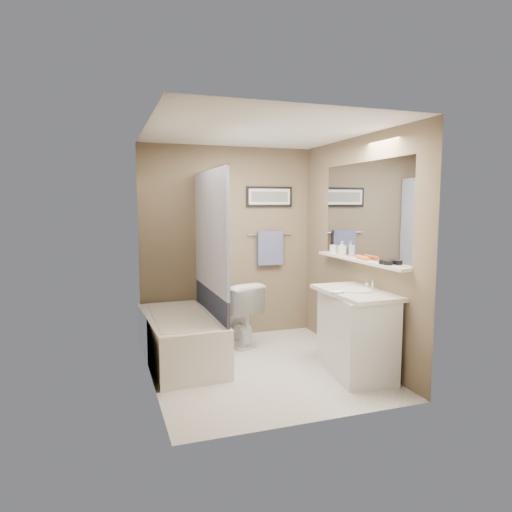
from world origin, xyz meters
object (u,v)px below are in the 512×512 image
object	(u,v)px
glass_jar	(333,249)
soap_bottle	(342,248)
bathtub	(180,339)
vanity	(356,334)
candle_bowl_near	(388,263)
hair_brush_front	(363,258)
candle_bowl_far	(383,262)
toilet	(232,313)

from	to	relation	value
glass_jar	soap_bottle	size ratio (longest dim) A/B	0.63
bathtub	vanity	world-z (taller)	vanity
vanity	candle_bowl_near	xyz separation A→B (m)	(0.19, -0.23, 0.73)
bathtub	vanity	size ratio (longest dim) A/B	1.67
bathtub	hair_brush_front	size ratio (longest dim) A/B	6.82
hair_brush_front	glass_jar	xyz separation A→B (m)	(0.00, 0.63, 0.03)
bathtub	candle_bowl_near	distance (m)	2.29
bathtub	candle_bowl_far	world-z (taller)	candle_bowl_far
candle_bowl_near	candle_bowl_far	world-z (taller)	same
vanity	soap_bottle	world-z (taller)	soap_bottle
bathtub	toilet	world-z (taller)	toilet
candle_bowl_near	toilet	bearing A→B (deg)	125.09
candle_bowl_far	hair_brush_front	world-z (taller)	hair_brush_front
bathtub	hair_brush_front	world-z (taller)	hair_brush_front
glass_jar	toilet	bearing A→B (deg)	156.19
bathtub	vanity	distance (m)	1.84
vanity	candle_bowl_far	world-z (taller)	candle_bowl_far
bathtub	glass_jar	bearing A→B (deg)	-4.87
glass_jar	vanity	bearing A→B (deg)	-102.42
toilet	glass_jar	size ratio (longest dim) A/B	7.67
candle_bowl_far	bathtub	bearing A→B (deg)	149.23
bathtub	hair_brush_front	bearing A→B (deg)	-24.09
hair_brush_front	candle_bowl_near	bearing A→B (deg)	-90.00
candle_bowl_far	hair_brush_front	bearing A→B (deg)	90.00
vanity	candle_bowl_far	size ratio (longest dim) A/B	10.00
vanity	hair_brush_front	xyz separation A→B (m)	(0.19, 0.21, 0.74)
candle_bowl_far	glass_jar	distance (m)	1.00
toilet	hair_brush_front	distance (m)	1.73
candle_bowl_near	soap_bottle	xyz separation A→B (m)	(0.00, 0.87, 0.06)
candle_bowl_far	hair_brush_front	xyz separation A→B (m)	(0.00, 0.37, 0.00)
bathtub	candle_bowl_far	size ratio (longest dim) A/B	16.67
glass_jar	soap_bottle	distance (m)	0.20
toilet	candle_bowl_near	world-z (taller)	candle_bowl_near
hair_brush_front	glass_jar	size ratio (longest dim) A/B	2.20
candle_bowl_near	candle_bowl_far	xyz separation A→B (m)	(0.00, 0.07, 0.00)
candle_bowl_far	soap_bottle	distance (m)	0.80
candle_bowl_near	bathtub	bearing A→B (deg)	147.59
toilet	soap_bottle	size ratio (longest dim) A/B	4.83
bathtub	candle_bowl_near	bearing A→B (deg)	-35.24
bathtub	vanity	xyz separation A→B (m)	(1.60, -0.90, 0.15)
soap_bottle	glass_jar	bearing A→B (deg)	90.00
hair_brush_front	bathtub	bearing A→B (deg)	158.74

